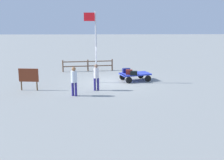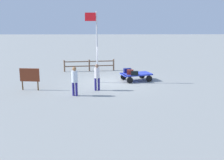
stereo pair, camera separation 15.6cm
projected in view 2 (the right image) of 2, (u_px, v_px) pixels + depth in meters
The scene contains 10 objects.
ground_plane at pixel (112, 82), 19.33m from camera, with size 120.00×120.00×0.00m, color gray.
luggage_cart at pixel (136, 75), 19.65m from camera, with size 2.36×1.85×0.55m.
suitcase_maroon at pixel (135, 73), 18.98m from camera, with size 0.52×0.36×0.28m.
suitcase_dark at pixel (130, 72), 19.22m from camera, with size 0.49×0.39×0.32m.
suitcase_grey at pixel (127, 71), 19.81m from camera, with size 0.59×0.42×0.32m.
worker_lead at pixel (97, 76), 16.89m from camera, with size 0.34×0.33×1.66m.
worker_trailing at pixel (75, 79), 15.68m from camera, with size 0.46×0.46×1.70m.
flagpole at pixel (96, 42), 18.55m from camera, with size 0.83×0.15×4.86m.
signboard at pixel (30, 76), 16.97m from camera, with size 1.24×0.18×1.38m.
wooden_fence at pixel (89, 64), 23.27m from camera, with size 4.27×0.69×0.98m.
Camera 2 is at (0.25, 18.83, 4.37)m, focal length 43.98 mm.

